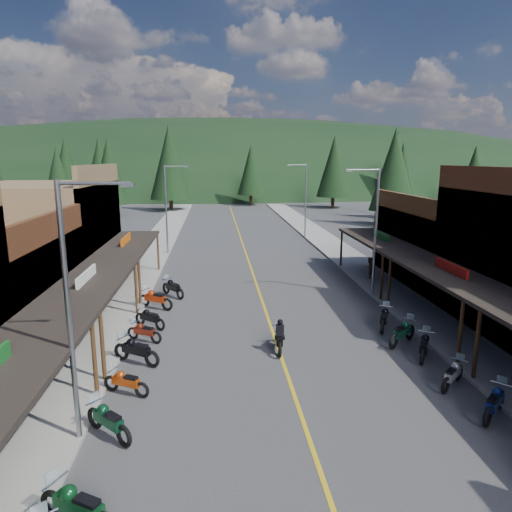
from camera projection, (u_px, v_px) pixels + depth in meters
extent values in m
plane|color=#38383A|center=(280.00, 352.00, 20.61)|extent=(220.00, 220.00, 0.00)
cube|color=gold|center=(248.00, 258.00, 40.08)|extent=(0.15, 90.00, 0.01)
cube|color=gray|center=(147.00, 259.00, 39.29)|extent=(3.40, 94.00, 0.15)
cube|color=gray|center=(344.00, 255.00, 40.84)|extent=(3.40, 94.00, 0.15)
cylinder|color=#472D19|center=(95.00, 360.00, 16.34)|extent=(0.16, 0.16, 3.00)
cube|color=#3F2111|center=(54.00, 281.00, 20.71)|extent=(0.30, 9.00, 6.20)
cube|color=black|center=(87.00, 283.00, 20.86)|extent=(3.20, 9.00, 0.18)
cylinder|color=#472D19|center=(102.00, 346.00, 17.51)|extent=(0.16, 0.16, 3.00)
cylinder|color=#472D19|center=(136.00, 290.00, 25.11)|extent=(0.16, 0.16, 3.00)
cube|color=silver|center=(87.00, 278.00, 20.82)|extent=(0.12, 3.00, 0.70)
cube|color=brown|center=(43.00, 238.00, 29.63)|extent=(8.00, 10.20, 7.00)
cube|color=brown|center=(102.00, 228.00, 29.85)|extent=(0.30, 10.20, 8.20)
cube|color=black|center=(126.00, 244.00, 30.21)|extent=(3.20, 10.20, 0.18)
cylinder|color=#472D19|center=(140.00, 284.00, 26.27)|extent=(0.16, 0.16, 3.00)
cylinder|color=#472D19|center=(158.00, 252.00, 35.04)|extent=(0.16, 0.16, 3.00)
cube|color=#CC590C|center=(126.00, 241.00, 30.17)|extent=(0.12, 3.00, 0.70)
cylinder|color=#472D19|center=(477.00, 345.00, 17.62)|extent=(0.16, 0.16, 3.00)
cube|color=#562B19|center=(481.00, 252.00, 22.30)|extent=(0.30, 9.00, 8.20)
cube|color=black|center=(451.00, 274.00, 22.40)|extent=(3.20, 9.00, 0.18)
cylinder|color=#472D19|center=(460.00, 334.00, 18.79)|extent=(0.16, 0.16, 3.00)
cylinder|color=#472D19|center=(389.00, 283.00, 26.38)|extent=(0.16, 0.16, 3.00)
cube|color=#B2140F|center=(451.00, 270.00, 22.36)|extent=(0.12, 3.00, 0.70)
cube|color=#4C2D16|center=(453.00, 246.00, 32.33)|extent=(8.00, 10.20, 5.00)
cube|color=#4C2D16|center=(401.00, 238.00, 31.86)|extent=(0.30, 10.20, 6.20)
cube|color=black|center=(381.00, 240.00, 31.75)|extent=(3.20, 10.20, 0.18)
cylinder|color=#472D19|center=(382.00, 278.00, 27.55)|extent=(0.16, 0.16, 3.00)
cylinder|color=#472D19|center=(341.00, 249.00, 36.31)|extent=(0.16, 0.16, 3.00)
cube|color=#14591E|center=(381.00, 237.00, 31.71)|extent=(0.12, 3.00, 0.70)
cylinder|color=gray|center=(69.00, 318.00, 13.30)|extent=(0.16, 0.16, 8.00)
cylinder|color=gray|center=(94.00, 183.00, 12.57)|extent=(2.00, 0.10, 0.10)
cube|color=gray|center=(128.00, 185.00, 12.66)|extent=(0.35, 0.18, 0.12)
cylinder|color=gray|center=(166.00, 211.00, 40.56)|extent=(0.16, 0.16, 8.00)
cylinder|color=gray|center=(176.00, 166.00, 39.83)|extent=(2.00, 0.10, 0.10)
cube|color=gray|center=(186.00, 167.00, 39.92)|extent=(0.35, 0.18, 0.12)
cylinder|color=gray|center=(376.00, 234.00, 28.19)|extent=(0.16, 0.16, 8.00)
cylinder|color=gray|center=(363.00, 170.00, 27.28)|extent=(2.00, 0.10, 0.10)
cube|color=gray|center=(348.00, 171.00, 27.21)|extent=(0.35, 0.18, 0.12)
cylinder|color=gray|center=(306.00, 201.00, 49.61)|extent=(0.16, 0.16, 8.00)
cylinder|color=gray|center=(297.00, 165.00, 48.70)|extent=(2.00, 0.10, 0.10)
cube|color=gray|center=(289.00, 165.00, 48.63)|extent=(0.35, 0.18, 0.12)
ellipsoid|color=black|center=(223.00, 185.00, 152.06)|extent=(310.00, 140.00, 60.00)
cylinder|color=black|center=(102.00, 199.00, 86.43)|extent=(0.60, 0.60, 2.00)
cone|color=black|center=(100.00, 166.00, 85.12)|extent=(5.88, 5.88, 10.50)
cylinder|color=black|center=(171.00, 205.00, 75.99)|extent=(0.60, 0.60, 2.00)
cone|color=black|center=(170.00, 162.00, 74.52)|extent=(6.72, 6.72, 12.00)
cylinder|color=black|center=(251.00, 200.00, 85.02)|extent=(0.60, 0.60, 2.00)
cone|color=black|center=(251.00, 170.00, 83.86)|extent=(5.04, 5.04, 9.00)
cylinder|color=black|center=(333.00, 202.00, 80.42)|extent=(0.60, 0.60, 2.00)
cone|color=black|center=(334.00, 166.00, 79.11)|extent=(5.88, 5.88, 10.50)
cylinder|color=black|center=(394.00, 196.00, 93.52)|extent=(0.60, 0.60, 2.00)
cone|color=black|center=(396.00, 161.00, 92.05)|extent=(6.72, 6.72, 12.00)
cylinder|color=black|center=(471.00, 199.00, 86.79)|extent=(0.60, 0.60, 2.00)
cone|color=black|center=(474.00, 170.00, 85.64)|extent=(5.04, 5.04, 9.00)
cylinder|color=black|center=(69.00, 197.00, 91.56)|extent=(0.60, 0.60, 2.00)
cone|color=black|center=(66.00, 165.00, 90.25)|extent=(5.88, 5.88, 10.50)
cylinder|color=black|center=(62.00, 220.00, 57.40)|extent=(0.60, 0.60, 2.00)
cone|color=black|center=(58.00, 180.00, 56.35)|extent=(4.48, 4.48, 8.00)
cylinder|color=black|center=(399.00, 212.00, 66.34)|extent=(0.60, 0.60, 2.00)
cone|color=black|center=(402.00, 174.00, 65.21)|extent=(4.93, 4.93, 8.80)
cylinder|color=black|center=(112.00, 211.00, 67.49)|extent=(0.60, 0.60, 2.00)
cone|color=black|center=(109.00, 171.00, 66.27)|extent=(5.38, 5.38, 9.60)
cylinder|color=black|center=(391.00, 218.00, 59.17)|extent=(0.60, 0.60, 2.00)
cone|color=black|center=(394.00, 169.00, 57.87)|extent=(5.82, 5.82, 10.40)
imported|color=brown|center=(369.00, 268.00, 32.50)|extent=(0.87, 0.79, 1.56)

